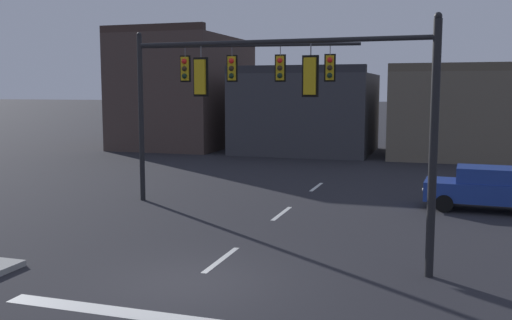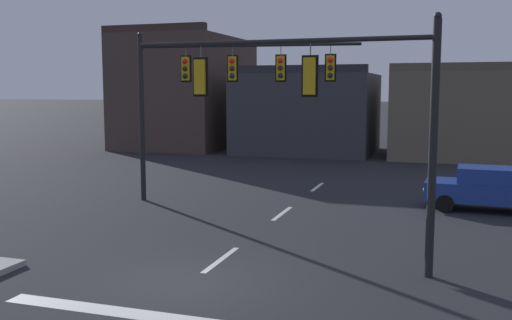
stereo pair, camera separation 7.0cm
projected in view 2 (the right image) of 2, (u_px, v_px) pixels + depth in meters
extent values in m
plane|color=#232328|center=(189.00, 284.00, 13.39)|extent=(400.00, 400.00, 0.00)
cube|color=silver|center=(147.00, 315.00, 11.50)|extent=(6.40, 0.50, 0.01)
cube|color=silver|center=(221.00, 259.00, 15.27)|extent=(0.16, 2.40, 0.01)
cube|color=silver|center=(282.00, 213.00, 20.94)|extent=(0.16, 2.40, 0.01)
cube|color=silver|center=(317.00, 187.00, 26.60)|extent=(0.16, 2.40, 0.01)
cylinder|color=black|center=(433.00, 151.00, 13.52)|extent=(0.20, 0.20, 6.03)
cylinder|color=black|center=(276.00, 42.00, 14.51)|extent=(7.68, 0.38, 0.12)
sphere|color=black|center=(438.00, 16.00, 13.15)|extent=(0.18, 0.18, 0.18)
cylinder|color=#56565B|center=(310.00, 50.00, 14.24)|extent=(0.03, 0.03, 0.35)
cube|color=gold|center=(310.00, 76.00, 14.32)|extent=(0.31, 0.25, 0.90)
sphere|color=red|center=(312.00, 65.00, 14.40)|extent=(0.20, 0.20, 0.20)
sphere|color=#2D2314|center=(311.00, 76.00, 14.44)|extent=(0.20, 0.20, 0.20)
sphere|color=black|center=(311.00, 88.00, 14.47)|extent=(0.20, 0.20, 0.20)
cube|color=black|center=(310.00, 76.00, 14.30)|extent=(0.42, 0.04, 1.02)
cylinder|color=#56565B|center=(201.00, 53.00, 15.24)|extent=(0.03, 0.03, 0.35)
cube|color=gold|center=(201.00, 77.00, 15.32)|extent=(0.31, 0.25, 0.90)
sphere|color=red|center=(203.00, 66.00, 15.40)|extent=(0.20, 0.20, 0.20)
sphere|color=#2D2314|center=(203.00, 77.00, 15.44)|extent=(0.20, 0.20, 0.20)
sphere|color=black|center=(203.00, 88.00, 15.47)|extent=(0.20, 0.20, 0.20)
cube|color=black|center=(201.00, 77.00, 15.30)|extent=(0.42, 0.04, 1.02)
cylinder|color=black|center=(142.00, 119.00, 23.11)|extent=(0.20, 0.20, 6.50)
cylinder|color=black|center=(247.00, 45.00, 21.99)|extent=(8.46, 1.21, 0.12)
sphere|color=black|center=(140.00, 34.00, 22.71)|extent=(0.18, 0.18, 0.18)
cylinder|color=#56565B|center=(186.00, 52.00, 22.46)|extent=(0.03, 0.03, 0.35)
cube|color=gold|center=(186.00, 69.00, 22.53)|extent=(0.33, 0.28, 0.90)
sphere|color=red|center=(185.00, 61.00, 22.37)|extent=(0.20, 0.20, 0.20)
sphere|color=#2D2314|center=(185.00, 69.00, 22.41)|extent=(0.20, 0.20, 0.20)
sphere|color=black|center=(185.00, 76.00, 22.44)|extent=(0.20, 0.20, 0.20)
cube|color=black|center=(186.00, 69.00, 22.55)|extent=(0.42, 0.08, 1.02)
cylinder|color=#56565B|center=(233.00, 52.00, 22.12)|extent=(0.03, 0.03, 0.35)
cube|color=gold|center=(233.00, 68.00, 22.19)|extent=(0.33, 0.28, 0.90)
sphere|color=red|center=(232.00, 61.00, 22.03)|extent=(0.20, 0.20, 0.20)
sphere|color=#2D2314|center=(232.00, 68.00, 22.07)|extent=(0.20, 0.20, 0.20)
sphere|color=black|center=(232.00, 76.00, 22.10)|extent=(0.20, 0.20, 0.20)
cube|color=black|center=(233.00, 68.00, 22.21)|extent=(0.42, 0.08, 1.02)
cylinder|color=#56565B|center=(281.00, 51.00, 21.78)|extent=(0.03, 0.03, 0.35)
cube|color=gold|center=(281.00, 68.00, 21.85)|extent=(0.33, 0.28, 0.90)
sphere|color=red|center=(280.00, 60.00, 21.69)|extent=(0.20, 0.20, 0.20)
sphere|color=#2D2314|center=(280.00, 68.00, 21.72)|extent=(0.20, 0.20, 0.20)
sphere|color=black|center=(280.00, 76.00, 21.76)|extent=(0.20, 0.20, 0.20)
cube|color=black|center=(281.00, 68.00, 21.87)|extent=(0.42, 0.08, 1.02)
cylinder|color=#56565B|center=(331.00, 51.00, 21.44)|extent=(0.03, 0.03, 0.35)
cube|color=gold|center=(330.00, 68.00, 21.51)|extent=(0.33, 0.28, 0.90)
sphere|color=red|center=(330.00, 60.00, 21.35)|extent=(0.20, 0.20, 0.20)
sphere|color=#2D2314|center=(330.00, 68.00, 21.38)|extent=(0.20, 0.20, 0.20)
sphere|color=black|center=(330.00, 75.00, 21.42)|extent=(0.20, 0.20, 0.20)
cube|color=black|center=(331.00, 68.00, 21.53)|extent=(0.42, 0.08, 1.02)
cube|color=navy|center=(488.00, 192.00, 21.33)|extent=(4.48, 2.01, 0.70)
cube|color=navy|center=(493.00, 175.00, 21.20)|extent=(2.54, 1.71, 0.56)
cube|color=#2D3842|center=(471.00, 175.00, 21.47)|extent=(0.32, 1.53, 0.47)
cylinder|color=black|center=(445.00, 204.00, 21.09)|extent=(0.65, 0.25, 0.64)
cylinder|color=black|center=(447.00, 196.00, 22.67)|extent=(0.65, 0.25, 0.64)
sphere|color=silver|center=(425.00, 190.00, 21.55)|extent=(0.16, 0.16, 0.16)
sphere|color=silver|center=(428.00, 185.00, 22.62)|extent=(0.16, 0.16, 0.16)
cube|color=#473833|center=(187.00, 92.00, 45.65)|extent=(7.81, 11.37, 8.36)
cube|color=#3A2B26|center=(153.00, 28.00, 40.04)|extent=(7.81, 0.60, 0.50)
cube|color=#38383D|center=(308.00, 113.00, 41.23)|extent=(9.22, 8.20, 5.46)
cube|color=#2B2B30|center=(295.00, 69.00, 37.29)|extent=(9.22, 0.60, 0.50)
cube|color=#665B4C|center=(465.00, 115.00, 38.38)|extent=(9.09, 8.99, 5.49)
cube|color=brown|center=(469.00, 67.00, 34.06)|extent=(9.09, 0.60, 0.50)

